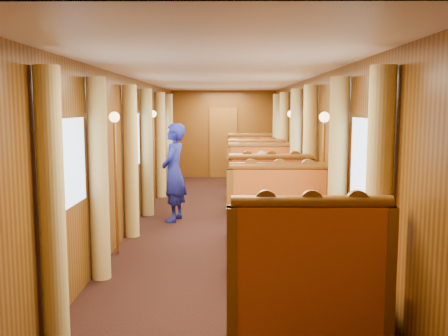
{
  "coord_description": "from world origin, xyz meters",
  "views": [
    {
      "loc": [
        0.1,
        -8.42,
        2.0
      ],
      "look_at": [
        0.06,
        -0.53,
        1.05
      ],
      "focal_mm": 40.0,
      "sensor_mm": 36.0,
      "label": 1
    }
  ],
  "objects_px": {
    "table_near": "(290,269)",
    "rose_vase_far": "(254,153)",
    "banquette_near_fwd": "(306,303)",
    "teapot_right": "(292,230)",
    "table_mid": "(265,203)",
    "teapot_left": "(273,228)",
    "passenger": "(262,176)",
    "banquette_far_fwd": "(256,180)",
    "steward": "(174,173)",
    "tea_tray": "(281,233)",
    "banquette_near_aft": "(280,238)",
    "rose_vase_mid": "(264,171)",
    "banquette_far_aft": "(252,169)",
    "fruit_plate": "(326,235)",
    "banquette_mid_aft": "(261,191)",
    "banquette_mid_fwd": "(270,213)",
    "table_far": "(254,176)",
    "teapot_back": "(282,225)"
  },
  "relations": [
    {
      "from": "banquette_near_fwd",
      "to": "teapot_back",
      "type": "xyz_separation_m",
      "value": [
        -0.08,
        1.09,
        0.39
      ]
    },
    {
      "from": "banquette_mid_aft",
      "to": "banquette_far_fwd",
      "type": "relative_size",
      "value": 1.0
    },
    {
      "from": "table_far",
      "to": "banquette_near_aft",
      "type": "bearing_deg",
      "value": -90.0
    },
    {
      "from": "table_near",
      "to": "tea_tray",
      "type": "xyz_separation_m",
      "value": [
        -0.1,
        -0.02,
        0.38
      ]
    },
    {
      "from": "banquette_mid_fwd",
      "to": "banquette_far_aft",
      "type": "relative_size",
      "value": 1.0
    },
    {
      "from": "table_mid",
      "to": "steward",
      "type": "relative_size",
      "value": 0.61
    },
    {
      "from": "table_near",
      "to": "banquette_mid_fwd",
      "type": "bearing_deg",
      "value": 90.0
    },
    {
      "from": "rose_vase_mid",
      "to": "teapot_right",
      "type": "bearing_deg",
      "value": -89.69
    },
    {
      "from": "banquette_near_aft",
      "to": "banquette_far_fwd",
      "type": "relative_size",
      "value": 1.0
    },
    {
      "from": "table_near",
      "to": "teapot_right",
      "type": "relative_size",
      "value": 7.8
    },
    {
      "from": "tea_tray",
      "to": "rose_vase_mid",
      "type": "bearing_deg",
      "value": 88.77
    },
    {
      "from": "fruit_plate",
      "to": "steward",
      "type": "distance_m",
      "value": 4.4
    },
    {
      "from": "table_near",
      "to": "passenger",
      "type": "distance_m",
      "value": 4.29
    },
    {
      "from": "banquette_near_aft",
      "to": "steward",
      "type": "distance_m",
      "value": 3.24
    },
    {
      "from": "table_near",
      "to": "banquette_far_fwd",
      "type": "relative_size",
      "value": 0.78
    },
    {
      "from": "banquette_near_aft",
      "to": "rose_vase_mid",
      "type": "relative_size",
      "value": 3.72
    },
    {
      "from": "table_mid",
      "to": "teapot_left",
      "type": "height_order",
      "value": "teapot_left"
    },
    {
      "from": "table_mid",
      "to": "banquette_mid_fwd",
      "type": "distance_m",
      "value": 1.02
    },
    {
      "from": "table_far",
      "to": "rose_vase_far",
      "type": "height_order",
      "value": "rose_vase_far"
    },
    {
      "from": "banquette_far_fwd",
      "to": "teapot_left",
      "type": "bearing_deg",
      "value": -91.78
    },
    {
      "from": "table_near",
      "to": "banquette_near_fwd",
      "type": "distance_m",
      "value": 1.02
    },
    {
      "from": "banquette_near_aft",
      "to": "teapot_right",
      "type": "relative_size",
      "value": 9.95
    },
    {
      "from": "banquette_near_aft",
      "to": "rose_vase_mid",
      "type": "height_order",
      "value": "banquette_near_aft"
    },
    {
      "from": "banquette_near_aft",
      "to": "teapot_left",
      "type": "distance_m",
      "value": 1.17
    },
    {
      "from": "banquette_far_aft",
      "to": "teapot_back",
      "type": "xyz_separation_m",
      "value": [
        -0.08,
        -7.94,
        0.39
      ]
    },
    {
      "from": "banquette_mid_fwd",
      "to": "steward",
      "type": "distance_m",
      "value": 2.11
    },
    {
      "from": "banquette_mid_aft",
      "to": "teapot_right",
      "type": "distance_m",
      "value": 4.63
    },
    {
      "from": "teapot_left",
      "to": "rose_vase_mid",
      "type": "xyz_separation_m",
      "value": [
        0.16,
        3.56,
        0.11
      ]
    },
    {
      "from": "table_mid",
      "to": "banquette_far_aft",
      "type": "height_order",
      "value": "banquette_far_aft"
    },
    {
      "from": "banquette_mid_aft",
      "to": "banquette_far_fwd",
      "type": "xyz_separation_m",
      "value": [
        0.0,
        1.47,
        0.0
      ]
    },
    {
      "from": "rose_vase_mid",
      "to": "rose_vase_far",
      "type": "xyz_separation_m",
      "value": [
        0.03,
        3.5,
        0.0
      ]
    },
    {
      "from": "banquette_near_fwd",
      "to": "table_far",
      "type": "height_order",
      "value": "banquette_near_fwd"
    },
    {
      "from": "table_near",
      "to": "steward",
      "type": "height_order",
      "value": "steward"
    },
    {
      "from": "banquette_mid_fwd",
      "to": "fruit_plate",
      "type": "bearing_deg",
      "value": -83.0
    },
    {
      "from": "banquette_near_fwd",
      "to": "teapot_right",
      "type": "xyz_separation_m",
      "value": [
        -0.0,
        0.91,
        0.38
      ]
    },
    {
      "from": "table_near",
      "to": "rose_vase_far",
      "type": "height_order",
      "value": "rose_vase_far"
    },
    {
      "from": "banquette_far_aft",
      "to": "passenger",
      "type": "height_order",
      "value": "banquette_far_aft"
    },
    {
      "from": "rose_vase_mid",
      "to": "steward",
      "type": "xyz_separation_m",
      "value": [
        -1.56,
        0.31,
        -0.06
      ]
    },
    {
      "from": "banquette_mid_fwd",
      "to": "table_far",
      "type": "relative_size",
      "value": 1.28
    },
    {
      "from": "table_mid",
      "to": "passenger",
      "type": "relative_size",
      "value": 1.38
    },
    {
      "from": "table_mid",
      "to": "teapot_left",
      "type": "relative_size",
      "value": 6.4
    },
    {
      "from": "banquette_far_fwd",
      "to": "steward",
      "type": "bearing_deg",
      "value": -125.96
    },
    {
      "from": "table_far",
      "to": "steward",
      "type": "height_order",
      "value": "steward"
    },
    {
      "from": "banquette_near_fwd",
      "to": "rose_vase_mid",
      "type": "bearing_deg",
      "value": 90.3
    },
    {
      "from": "banquette_mid_aft",
      "to": "steward",
      "type": "relative_size",
      "value": 0.77
    },
    {
      "from": "table_mid",
      "to": "rose_vase_mid",
      "type": "xyz_separation_m",
      "value": [
        -0.02,
        -0.01,
        0.55
      ]
    },
    {
      "from": "banquette_near_fwd",
      "to": "banquette_near_aft",
      "type": "bearing_deg",
      "value": 90.0
    },
    {
      "from": "tea_tray",
      "to": "teapot_right",
      "type": "xyz_separation_m",
      "value": [
        0.09,
        -0.09,
        0.05
      ]
    },
    {
      "from": "fruit_plate",
      "to": "rose_vase_far",
      "type": "relative_size",
      "value": 0.61
    },
    {
      "from": "banquette_far_aft",
      "to": "tea_tray",
      "type": "relative_size",
      "value": 3.94
    }
  ]
}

